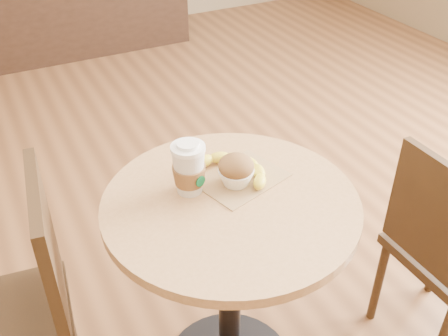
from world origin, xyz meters
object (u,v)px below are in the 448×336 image
chair_left (20,313)px  banana (234,170)px  chair_right (445,249)px  coffee_cup (189,170)px  muffin (236,170)px  cafe_table (230,258)px

chair_left → banana: chair_left is taller
chair_right → coffee_cup: 0.90m
banana → chair_right: bearing=-49.8°
chair_left → coffee_cup: (0.51, -0.03, 0.33)m
chair_right → muffin: 0.77m
cafe_table → coffee_cup: coffee_cup is taller
chair_left → coffee_cup: size_ratio=5.69×
cafe_table → muffin: size_ratio=7.36×
chair_left → cafe_table: bearing=85.6°
chair_right → coffee_cup: bearing=69.5°
chair_left → muffin: bearing=91.4°
cafe_table → chair_right: 0.72m
muffin → chair_left: bearing=174.4°
chair_left → coffee_cup: coffee_cup is taller
cafe_table → muffin: muffin is taller
cafe_table → chair_right: chair_right is taller
muffin → banana: size_ratio=0.45×
chair_right → muffin: bearing=68.2°
chair_left → coffee_cup: 0.61m
chair_right → banana: bearing=64.9°
coffee_cup → cafe_table: bearing=-66.2°
chair_left → chair_right: size_ratio=1.10×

